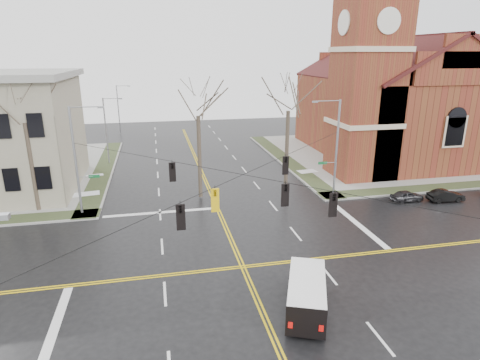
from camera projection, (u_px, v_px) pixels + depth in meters
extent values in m
plane|color=black|center=(243.00, 267.00, 25.74)|extent=(120.00, 120.00, 0.00)
cube|color=gray|center=(384.00, 155.00, 54.00)|extent=(30.00, 30.00, 0.15)
cube|color=#2D381E|center=(286.00, 159.00, 51.23)|extent=(2.00, 30.00, 0.02)
cube|color=#2D381E|center=(457.00, 185.00, 41.11)|extent=(30.00, 2.00, 0.02)
cube|color=#2D381E|center=(103.00, 170.00, 46.78)|extent=(2.00, 30.00, 0.02)
cube|color=gold|center=(241.00, 267.00, 25.71)|extent=(0.12, 100.00, 0.01)
cube|color=gold|center=(245.00, 267.00, 25.76)|extent=(0.12, 100.00, 0.01)
cube|color=gold|center=(243.00, 268.00, 25.62)|extent=(100.00, 0.12, 0.01)
cube|color=gold|center=(242.00, 266.00, 25.85)|extent=(100.00, 0.12, 0.01)
cube|color=silver|center=(160.00, 212.00, 34.53)|extent=(9.50, 0.50, 0.01)
cube|color=silver|center=(49.00, 343.00, 18.98)|extent=(0.50, 9.50, 0.01)
cube|color=silver|center=(356.00, 222.00, 32.49)|extent=(0.50, 9.50, 0.01)
cube|color=maroon|center=(366.00, 84.00, 41.96)|extent=(6.00, 6.00, 20.00)
cylinder|color=silver|center=(389.00, 21.00, 37.31)|extent=(2.40, 0.15, 2.40)
cylinder|color=silver|center=(344.00, 23.00, 39.54)|extent=(0.15, 2.40, 2.40)
cube|color=maroon|center=(390.00, 117.00, 53.65)|extent=(18.00, 24.00, 10.00)
cube|color=maroon|center=(346.00, 151.00, 47.07)|extent=(2.00, 5.00, 4.40)
cylinder|color=gray|center=(337.00, 148.00, 37.35)|extent=(0.20, 0.20, 9.00)
cylinder|color=gray|center=(330.00, 163.00, 37.64)|extent=(1.20, 0.06, 0.06)
cube|color=#0F5B29|center=(323.00, 163.00, 37.50)|extent=(0.90, 0.04, 0.25)
cylinder|color=gray|center=(328.00, 101.00, 35.78)|extent=(2.40, 0.08, 0.08)
cube|color=gray|center=(315.00, 102.00, 35.56)|extent=(0.50, 0.22, 0.15)
cylinder|color=gray|center=(76.00, 162.00, 32.77)|extent=(0.20, 0.20, 9.00)
cylinder|color=gray|center=(85.00, 177.00, 33.30)|extent=(1.20, 0.06, 0.06)
cube|color=#0F5B29|center=(94.00, 176.00, 33.44)|extent=(0.90, 0.04, 0.25)
cylinder|color=gray|center=(85.00, 107.00, 31.68)|extent=(2.40, 0.08, 0.08)
cube|color=gray|center=(101.00, 107.00, 31.94)|extent=(0.50, 0.22, 0.15)
cylinder|color=black|center=(243.00, 175.00, 23.87)|extent=(23.02, 23.02, 0.03)
cylinder|color=black|center=(243.00, 175.00, 23.87)|extent=(23.02, 23.02, 0.03)
imported|color=black|center=(181.00, 217.00, 19.57)|extent=(0.21, 0.26, 1.30)
imported|color=black|center=(286.00, 165.00, 28.62)|extent=(0.21, 0.26, 1.30)
imported|color=yellow|center=(215.00, 200.00, 21.83)|extent=(0.21, 0.26, 1.30)
imported|color=black|center=(172.00, 172.00, 27.03)|extent=(0.21, 0.26, 1.30)
imported|color=black|center=(333.00, 205.00, 21.16)|extent=(0.21, 0.26, 1.30)
imported|color=black|center=(285.00, 195.00, 22.63)|extent=(0.21, 0.26, 1.30)
cylinder|color=gray|center=(106.00, 131.00, 48.46)|extent=(0.16, 0.16, 8.00)
cylinder|color=gray|center=(112.00, 98.00, 47.49)|extent=(2.00, 0.07, 0.07)
cube|color=gray|center=(120.00, 99.00, 47.70)|extent=(0.45, 0.20, 0.13)
cylinder|color=gray|center=(118.00, 110.00, 67.11)|extent=(0.16, 0.16, 8.00)
cylinder|color=gray|center=(123.00, 86.00, 66.14)|extent=(2.00, 0.07, 0.07)
cube|color=gray|center=(129.00, 86.00, 66.35)|extent=(0.45, 0.20, 0.13)
cube|color=white|center=(307.00, 294.00, 20.96)|extent=(3.53, 5.19, 1.55)
cube|color=white|center=(307.00, 277.00, 22.91)|extent=(2.04, 1.46, 1.10)
cube|color=black|center=(307.00, 267.00, 23.06)|extent=(1.61, 0.73, 0.73)
cube|color=black|center=(307.00, 283.00, 20.98)|extent=(2.98, 3.75, 0.50)
cube|color=#B70C0A|center=(290.00, 325.00, 18.81)|extent=(0.23, 0.14, 0.31)
cube|color=#B70C0A|center=(321.00, 328.00, 18.58)|extent=(0.23, 0.14, 0.31)
cube|color=black|center=(306.00, 307.00, 21.20)|extent=(3.59, 5.25, 0.09)
cylinder|color=black|center=(291.00, 288.00, 22.83)|extent=(0.46, 0.70, 0.66)
cylinder|color=black|center=(321.00, 291.00, 22.55)|extent=(0.46, 0.70, 0.66)
cylinder|color=black|center=(288.00, 324.00, 19.82)|extent=(0.46, 0.70, 0.66)
cylinder|color=black|center=(323.00, 327.00, 19.55)|extent=(0.46, 0.70, 0.66)
imported|color=black|center=(407.00, 196.00, 36.99)|extent=(3.18, 1.45, 1.06)
imported|color=black|center=(446.00, 196.00, 37.00)|extent=(3.40, 1.32, 1.10)
cylinder|color=#383023|center=(32.00, 168.00, 33.68)|extent=(0.36, 0.36, 7.56)
cylinder|color=#383023|center=(199.00, 157.00, 36.82)|extent=(0.36, 0.36, 7.63)
cylinder|color=#383023|center=(287.00, 153.00, 38.00)|extent=(0.36, 0.36, 7.90)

